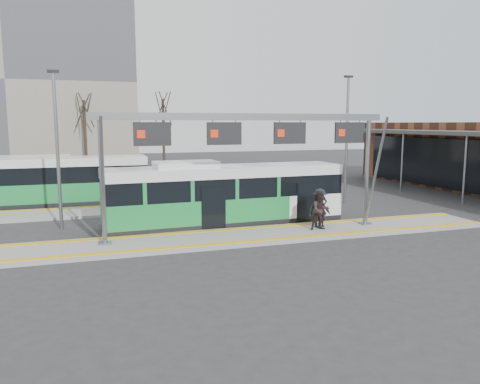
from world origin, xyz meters
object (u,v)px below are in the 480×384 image
object	(u,v)px
gantry	(250,138)
passenger_b	(320,210)
hero_bus	(224,196)
passenger_a	(320,208)
passenger_c	(319,208)

from	to	relation	value
gantry	passenger_b	distance (m)	4.60
gantry	hero_bus	bearing A→B (deg)	99.63
hero_bus	passenger_a	world-z (taller)	hero_bus
gantry	hero_bus	distance (m)	3.86
passenger_a	passenger_c	bearing A→B (deg)	-115.64
passenger_c	hero_bus	bearing A→B (deg)	136.27
hero_bus	passenger_a	size ratio (longest dim) A/B	6.53
passenger_c	passenger_a	bearing A→B (deg)	40.24
hero_bus	passenger_b	xyz separation A→B (m)	(3.66, -2.93, -0.41)
passenger_b	hero_bus	bearing A→B (deg)	143.65
gantry	passenger_c	world-z (taller)	gantry
passenger_b	passenger_c	bearing A→B (deg)	70.23
hero_bus	passenger_b	world-z (taller)	hero_bus
passenger_c	passenger_b	bearing A→B (deg)	-122.85
passenger_b	passenger_a	bearing A→B (deg)	65.29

